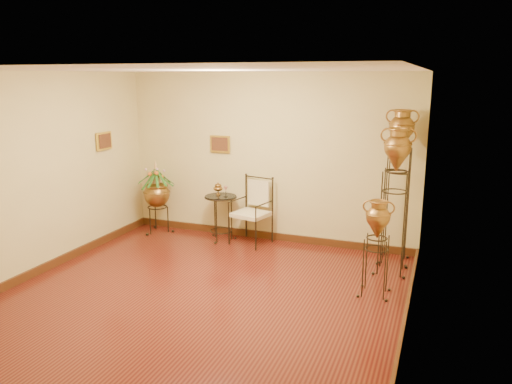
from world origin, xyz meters
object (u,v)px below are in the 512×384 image
(amphora_tall, at_px, (398,185))
(planter_urn, at_px, (157,191))
(side_table, at_px, (221,217))
(amphora_mid, at_px, (394,200))
(armchair, at_px, (251,211))

(amphora_tall, xyz_separation_m, planter_urn, (-4.10, 0.00, -0.42))
(amphora_tall, relative_size, side_table, 2.36)
(side_table, bearing_deg, amphora_mid, -9.07)
(side_table, bearing_deg, amphora_tall, -0.02)
(amphora_tall, distance_m, armchair, 2.40)
(amphora_tall, distance_m, amphora_mid, 0.47)
(side_table, bearing_deg, planter_urn, -179.96)
(planter_urn, height_order, side_table, planter_urn)
(amphora_mid, distance_m, side_table, 2.97)
(amphora_mid, height_order, planter_urn, amphora_mid)
(amphora_mid, bearing_deg, planter_urn, 173.67)
(amphora_mid, xyz_separation_m, side_table, (-2.86, 0.46, -0.65))
(amphora_mid, relative_size, planter_urn, 1.55)
(armchair, bearing_deg, planter_urn, -166.76)
(amphora_mid, bearing_deg, armchair, 168.87)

